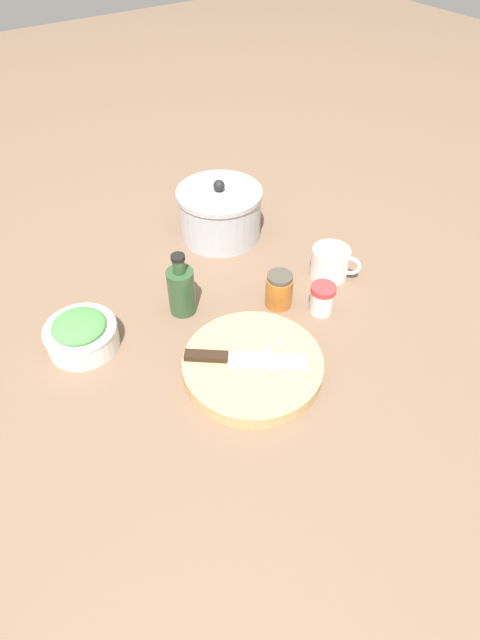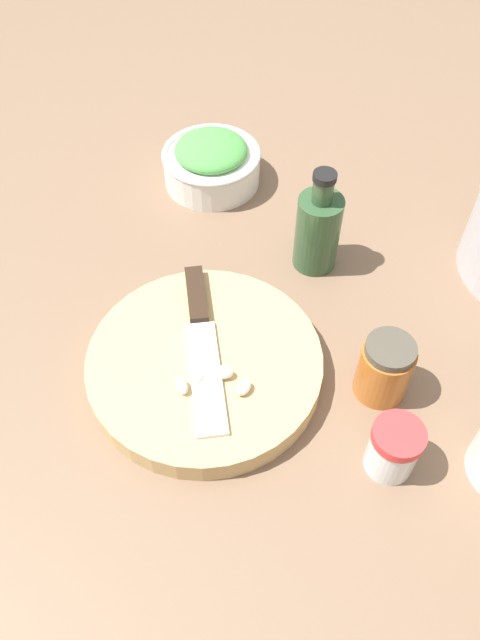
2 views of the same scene
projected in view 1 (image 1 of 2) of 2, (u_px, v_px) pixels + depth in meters
ground_plane at (224, 348)px, 1.01m from camera, size 5.00×5.00×0.00m
cutting_board at (253, 365)px, 0.96m from camera, size 0.27×0.27×0.03m
chef_knife at (238, 358)px, 0.94m from camera, size 0.20×0.17×0.01m
garlic_cloves at (272, 356)px, 0.95m from camera, size 0.07×0.07×0.02m
herb_bowl at (81, 333)px, 0.99m from camera, size 0.14×0.14×0.07m
spice_jar at (322, 299)px, 1.06m from camera, size 0.05×0.05×0.07m
coffee_mug at (331, 263)px, 1.15m from camera, size 0.09×0.10×0.07m
honey_jar at (279, 290)px, 1.08m from camera, size 0.06×0.06×0.08m
oil_bottle at (181, 289)px, 1.05m from camera, size 0.06×0.06×0.15m
stock_pot at (220, 213)px, 1.25m from camera, size 0.21×0.21×0.15m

